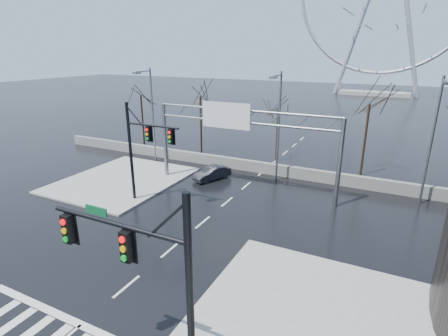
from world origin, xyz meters
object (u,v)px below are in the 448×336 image
Objects in this scene: sign_gantry at (239,132)px; car at (212,173)px; signal_mast_near at (152,277)px; signal_mast_far at (141,145)px.

sign_gantry is 5.68m from car.
signal_mast_near is at bearing -42.85° from car.
sign_gantry reaches higher than car.
signal_mast_far is 8.59m from car.
car is at bearing 72.05° from signal_mast_far.
signal_mast_far is 8.14m from sign_gantry.
sign_gantry is (5.49, 6.00, 0.35)m from signal_mast_far.
signal_mast_far is at bearing 130.26° from signal_mast_near.
car is (-3.18, 1.13, -4.56)m from sign_gantry.
signal_mast_near is at bearing -73.81° from sign_gantry.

